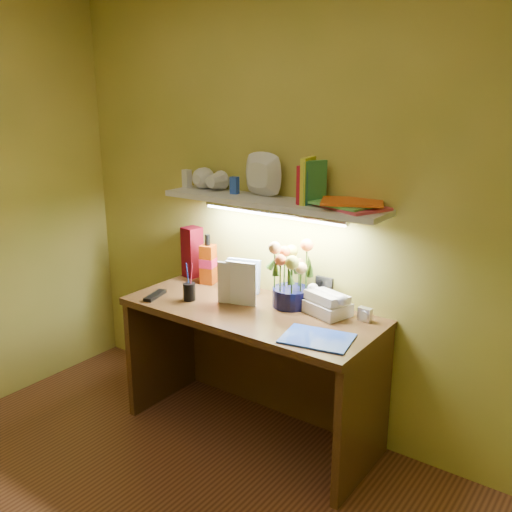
% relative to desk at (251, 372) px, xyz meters
% --- Properties ---
extents(desk, '(1.40, 0.60, 0.75)m').
position_rel_desk_xyz_m(desk, '(0.00, 0.00, 0.00)').
color(desk, '#3A240F').
rests_on(desk, ground).
extents(flower_bouquet, '(0.28, 0.28, 0.36)m').
position_rel_desk_xyz_m(flower_bouquet, '(0.15, 0.16, 0.55)').
color(flower_bouquet, '#0A0C33').
rests_on(flower_bouquet, desk).
extents(telephone, '(0.27, 0.23, 0.14)m').
position_rel_desk_xyz_m(telephone, '(0.36, 0.18, 0.44)').
color(telephone, '#F1E4CE').
rests_on(telephone, desk).
extents(desk_clock, '(0.07, 0.04, 0.07)m').
position_rel_desk_xyz_m(desk_clock, '(0.56, 0.20, 0.41)').
color(desk_clock, silver).
rests_on(desk_clock, desk).
extents(whisky_bottle, '(0.10, 0.10, 0.30)m').
position_rel_desk_xyz_m(whisky_bottle, '(-0.46, 0.19, 0.53)').
color(whisky_bottle, '#9F3606').
rests_on(whisky_bottle, desk).
extents(whisky_box, '(0.12, 0.12, 0.31)m').
position_rel_desk_xyz_m(whisky_box, '(-0.63, 0.24, 0.53)').
color(whisky_box, '#590611').
rests_on(whisky_box, desk).
extents(pen_cup, '(0.08, 0.08, 0.17)m').
position_rel_desk_xyz_m(pen_cup, '(-0.36, -0.09, 0.46)').
color(pen_cup, black).
rests_on(pen_cup, desk).
extents(art_card, '(0.20, 0.09, 0.19)m').
position_rel_desk_xyz_m(art_card, '(-0.19, 0.19, 0.47)').
color(art_card, white).
rests_on(art_card, desk).
extents(tv_remote, '(0.09, 0.18, 0.02)m').
position_rel_desk_xyz_m(tv_remote, '(-0.55, -0.17, 0.38)').
color(tv_remote, black).
rests_on(tv_remote, desk).
extents(blue_folder, '(0.36, 0.29, 0.01)m').
position_rel_desk_xyz_m(blue_folder, '(0.48, -0.13, 0.38)').
color(blue_folder, blue).
rests_on(blue_folder, desk).
extents(desk_book_a, '(0.17, 0.10, 0.24)m').
position_rel_desk_xyz_m(desk_book_a, '(-0.20, -0.03, 0.49)').
color(desk_book_a, beige).
rests_on(desk_book_a, desk).
extents(desk_book_b, '(0.18, 0.06, 0.24)m').
position_rel_desk_xyz_m(desk_book_b, '(-0.17, -0.00, 0.50)').
color(desk_book_b, silver).
rests_on(desk_book_b, desk).
extents(wall_shelf, '(1.30, 0.35, 0.26)m').
position_rel_desk_xyz_m(wall_shelf, '(0.00, 0.18, 0.96)').
color(wall_shelf, silver).
rests_on(wall_shelf, ground).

